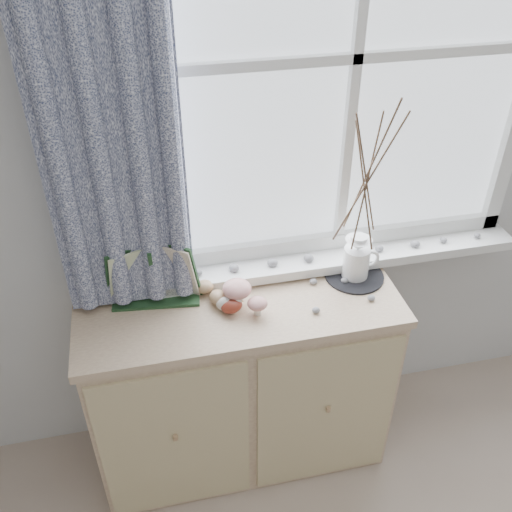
# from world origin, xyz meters

# --- Properties ---
(sideboard) EXTENTS (1.20, 0.45, 0.85)m
(sideboard) POSITION_xyz_m (-0.15, 1.75, 0.43)
(sideboard) COLOR beige
(sideboard) RESTS_ON ground
(botanical_book) EXTENTS (0.38, 0.17, 0.26)m
(botanical_book) POSITION_xyz_m (-0.45, 1.82, 0.98)
(botanical_book) COLOR #1E4021
(botanical_book) RESTS_ON sideboard
(toadstool_cluster) EXTENTS (0.15, 0.16, 0.10)m
(toadstool_cluster) POSITION_xyz_m (-0.14, 1.75, 0.91)
(toadstool_cluster) COLOR white
(toadstool_cluster) RESTS_ON sideboard
(wooden_eggs) EXTENTS (0.14, 0.18, 0.08)m
(wooden_eggs) POSITION_xyz_m (-0.23, 1.78, 0.88)
(wooden_eggs) COLOR tan
(wooden_eggs) RESTS_ON sideboard
(songbird_figurine) EXTENTS (0.13, 0.09, 0.06)m
(songbird_figurine) POSITION_xyz_m (-0.20, 1.74, 0.88)
(songbird_figurine) COLOR silver
(songbird_figurine) RESTS_ON sideboard
(crocheted_doily) EXTENTS (0.23, 0.23, 0.01)m
(crocheted_doily) POSITION_xyz_m (0.32, 1.82, 0.85)
(crocheted_doily) COLOR black
(crocheted_doily) RESTS_ON sideboard
(twig_pitcher) EXTENTS (0.28, 0.28, 0.77)m
(twig_pitcher) POSITION_xyz_m (0.32, 1.82, 1.29)
(twig_pitcher) COLOR white
(twig_pitcher) RESTS_ON crocheted_doily
(sideboard_pebbles) EXTENTS (0.33, 0.23, 0.02)m
(sideboard_pebbles) POSITION_xyz_m (0.18, 1.76, 0.86)
(sideboard_pebbles) COLOR gray
(sideboard_pebbles) RESTS_ON sideboard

